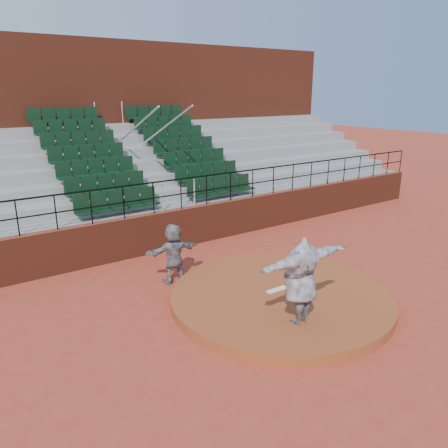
# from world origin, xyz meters

# --- Properties ---
(ground) EXTENTS (90.00, 90.00, 0.00)m
(ground) POSITION_xyz_m (0.00, 0.00, 0.00)
(ground) COLOR #AC3C26
(ground) RESTS_ON ground
(pitchers_mound) EXTENTS (5.50, 5.50, 0.25)m
(pitchers_mound) POSITION_xyz_m (0.00, 0.00, 0.12)
(pitchers_mound) COLOR #994722
(pitchers_mound) RESTS_ON ground
(pitching_rubber) EXTENTS (0.60, 0.15, 0.03)m
(pitching_rubber) POSITION_xyz_m (0.00, 0.15, 0.27)
(pitching_rubber) COLOR white
(pitching_rubber) RESTS_ON pitchers_mound
(boundary_wall) EXTENTS (24.00, 0.30, 1.30)m
(boundary_wall) POSITION_xyz_m (0.00, 5.00, 0.65)
(boundary_wall) COLOR maroon
(boundary_wall) RESTS_ON ground
(wall_railing) EXTENTS (24.04, 0.05, 1.03)m
(wall_railing) POSITION_xyz_m (0.00, 5.00, 2.03)
(wall_railing) COLOR black
(wall_railing) RESTS_ON boundary_wall
(seating_deck) EXTENTS (24.00, 5.97, 4.63)m
(seating_deck) POSITION_xyz_m (0.00, 8.65, 1.43)
(seating_deck) COLOR gray
(seating_deck) RESTS_ON ground
(press_box_facade) EXTENTS (24.00, 3.00, 7.10)m
(press_box_facade) POSITION_xyz_m (0.00, 12.60, 3.55)
(press_box_facade) COLOR maroon
(press_box_facade) RESTS_ON ground
(pitcher) EXTENTS (2.41, 0.68, 1.95)m
(pitcher) POSITION_xyz_m (-0.65, -1.31, 1.23)
(pitcher) COLOR black
(pitcher) RESTS_ON pitchers_mound
(fielder) EXTENTS (1.56, 0.56, 1.66)m
(fielder) POSITION_xyz_m (-1.61, 2.59, 0.83)
(fielder) COLOR black
(fielder) RESTS_ON ground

